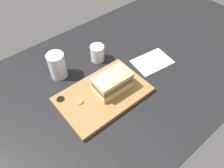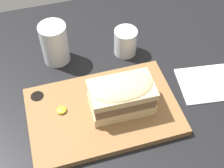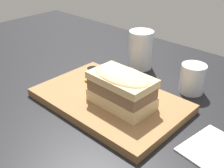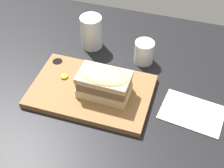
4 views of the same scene
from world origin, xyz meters
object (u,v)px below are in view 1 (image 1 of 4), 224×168
object	(u,v)px
water_glass	(58,67)
napkin	(152,62)
wine_glass	(97,53)
serving_board	(103,95)
sandwich	(112,81)

from	to	relation	value
water_glass	napkin	distance (cm)	45.83
napkin	wine_glass	bearing A→B (deg)	136.04
serving_board	sandwich	bearing A→B (deg)	-7.63
water_glass	wine_glass	xyz separation A→B (cm)	(20.39, -2.88, -1.44)
wine_glass	napkin	size ratio (longest dim) A/B	0.41
napkin	serving_board	bearing A→B (deg)	-177.81
sandwich	water_glass	xyz separation A→B (cm)	(-12.63, 23.64, -1.66)
serving_board	napkin	distance (cm)	32.11
water_glass	wine_glass	size ratio (longest dim) A/B	1.51
sandwich	water_glass	size ratio (longest dim) A/B	1.29
sandwich	napkin	distance (cm)	28.25
sandwich	wine_glass	world-z (taller)	sandwich
serving_board	sandwich	xyz separation A→B (cm)	(4.72, -0.63, 5.98)
serving_board	napkin	size ratio (longest dim) A/B	1.89
serving_board	napkin	world-z (taller)	serving_board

